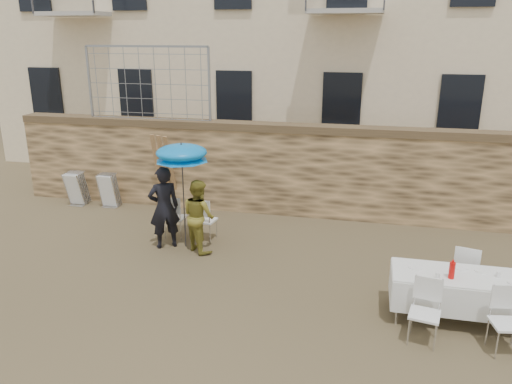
% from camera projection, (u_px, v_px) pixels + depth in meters
% --- Properties ---
extents(ground, '(80.00, 80.00, 0.00)m').
position_uv_depth(ground, '(201.00, 314.00, 8.01)').
color(ground, brown).
rests_on(ground, ground).
extents(stone_wall, '(13.00, 0.50, 2.20)m').
position_uv_depth(stone_wall, '(266.00, 169.00, 12.32)').
color(stone_wall, olive).
rests_on(stone_wall, ground).
extents(chain_link_fence, '(3.20, 0.06, 1.80)m').
position_uv_depth(chain_link_fence, '(148.00, 84.00, 12.35)').
color(chain_link_fence, gray).
rests_on(chain_link_fence, stone_wall).
extents(man_suit, '(0.76, 0.70, 1.74)m').
position_uv_depth(man_suit, '(164.00, 208.00, 10.27)').
color(man_suit, black).
rests_on(man_suit, ground).
extents(woman_dress, '(0.93, 0.91, 1.51)m').
position_uv_depth(woman_dress, '(199.00, 216.00, 10.15)').
color(woman_dress, gold).
rests_on(woman_dress, ground).
extents(umbrella, '(1.07, 1.07, 2.08)m').
position_uv_depth(umbrella, '(182.00, 156.00, 9.95)').
color(umbrella, '#3F3F44').
rests_on(umbrella, ground).
extents(couple_chair_left, '(0.50, 0.50, 0.96)m').
position_uv_depth(couple_chair_left, '(175.00, 216.00, 10.90)').
color(couple_chair_left, white).
rests_on(couple_chair_left, ground).
extents(couple_chair_right, '(0.54, 0.54, 0.96)m').
position_uv_depth(couple_chair_right, '(205.00, 219.00, 10.75)').
color(couple_chair_right, white).
rests_on(couple_chair_right, ground).
extents(banquet_table, '(2.10, 0.85, 0.78)m').
position_uv_depth(banquet_table, '(463.00, 278.00, 7.62)').
color(banquet_table, white).
rests_on(banquet_table, ground).
extents(soda_bottle, '(0.09, 0.09, 0.26)m').
position_uv_depth(soda_bottle, '(452.00, 270.00, 7.47)').
color(soda_bottle, red).
rests_on(soda_bottle, banquet_table).
extents(table_chair_front_left, '(0.56, 0.56, 0.96)m').
position_uv_depth(table_chair_front_left, '(425.00, 313.00, 7.13)').
color(table_chair_front_left, white).
rests_on(table_chair_front_left, ground).
extents(table_chair_front_right, '(0.56, 0.56, 0.96)m').
position_uv_depth(table_chair_front_right, '(508.00, 322.00, 6.90)').
color(table_chair_front_right, white).
rests_on(table_chair_front_right, ground).
extents(table_chair_back, '(0.58, 0.58, 0.96)m').
position_uv_depth(table_chair_back, '(466.00, 271.00, 8.40)').
color(table_chair_back, white).
rests_on(table_chair_back, ground).
extents(chair_stack_left, '(0.46, 0.47, 0.92)m').
position_uv_depth(chair_stack_left, '(80.00, 186.00, 13.11)').
color(chair_stack_left, white).
rests_on(chair_stack_left, ground).
extents(chair_stack_right, '(0.46, 0.40, 0.92)m').
position_uv_depth(chair_stack_right, '(112.00, 189.00, 12.92)').
color(chair_stack_right, white).
rests_on(chair_stack_right, ground).
extents(wood_planks, '(0.70, 0.20, 2.00)m').
position_uv_depth(wood_planks, '(169.00, 171.00, 12.48)').
color(wood_planks, '#A37749').
rests_on(wood_planks, ground).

